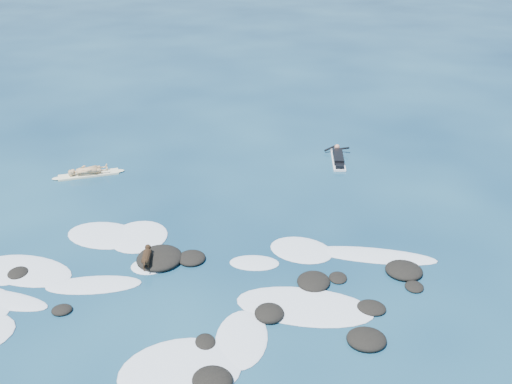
{
  "coord_description": "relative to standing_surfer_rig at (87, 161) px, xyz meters",
  "views": [
    {
      "loc": [
        3.51,
        -13.96,
        10.13
      ],
      "look_at": [
        1.97,
        4.0,
        0.9
      ],
      "focal_mm": 40.0,
      "sensor_mm": 36.0,
      "label": 1
    }
  ],
  "objects": [
    {
      "name": "dog",
      "position": [
        4.13,
        -6.31,
        -0.22
      ],
      "size": [
        0.33,
        1.04,
        0.66
      ],
      "rotation": [
        0.0,
        0.0,
        1.69
      ],
      "color": "black",
      "rests_on": "ground"
    },
    {
      "name": "paddling_surfer_rig",
      "position": [
        10.33,
        2.4,
        -0.5
      ],
      "size": [
        1.14,
        2.54,
        0.44
      ],
      "rotation": [
        0.0,
        0.0,
        1.6
      ],
      "color": "white",
      "rests_on": "ground"
    },
    {
      "name": "breaking_foam",
      "position": [
        4.02,
        -7.62,
        -0.64
      ],
      "size": [
        15.51,
        8.64,
        0.12
      ],
      "color": "white",
      "rests_on": "ground"
    },
    {
      "name": "ground",
      "position": [
        5.21,
        -6.64,
        -0.65
      ],
      "size": [
        160.0,
        160.0,
        0.0
      ],
      "primitive_type": "plane",
      "color": "#0A2642",
      "rests_on": "ground"
    },
    {
      "name": "reef_rocks",
      "position": [
        7.46,
        -7.25,
        -0.57
      ],
      "size": [
        12.7,
        6.44,
        0.42
      ],
      "color": "black",
      "rests_on": "ground"
    },
    {
      "name": "standing_surfer_rig",
      "position": [
        0.0,
        0.0,
        0.0
      ],
      "size": [
        2.8,
        1.37,
        1.66
      ],
      "rotation": [
        0.0,
        0.0,
        0.38
      ],
      "color": "#F9F3C7",
      "rests_on": "ground"
    }
  ]
}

